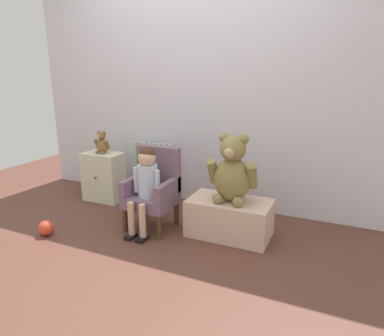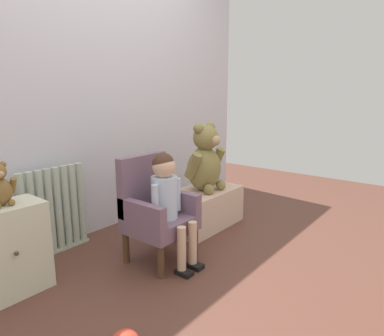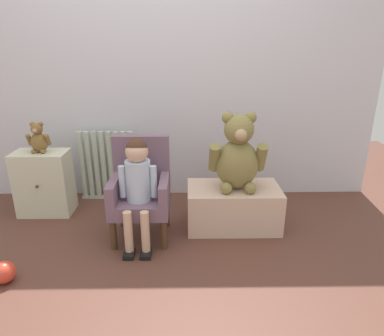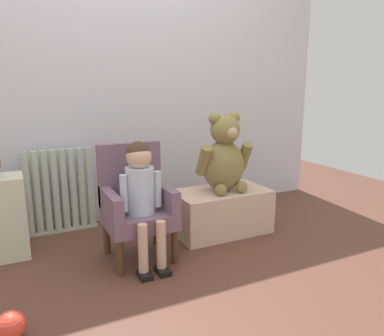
{
  "view_description": "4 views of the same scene",
  "coord_description": "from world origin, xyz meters",
  "px_view_note": "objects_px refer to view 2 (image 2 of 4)",
  "views": [
    {
      "loc": [
        1.41,
        -1.96,
        1.35
      ],
      "look_at": [
        0.28,
        0.53,
        0.58
      ],
      "focal_mm": 32.0,
      "sensor_mm": 36.0,
      "label": 1
    },
    {
      "loc": [
        -1.63,
        -1.06,
        1.12
      ],
      "look_at": [
        0.34,
        0.51,
        0.56
      ],
      "focal_mm": 32.0,
      "sensor_mm": 36.0,
      "label": 2
    },
    {
      "loc": [
        0.25,
        -1.73,
        1.32
      ],
      "look_at": [
        0.29,
        0.49,
        0.51
      ],
      "focal_mm": 32.0,
      "sensor_mm": 36.0,
      "label": 3
    },
    {
      "loc": [
        -0.74,
        -1.65,
        1.07
      ],
      "look_at": [
        0.29,
        0.45,
        0.54
      ],
      "focal_mm": 35.0,
      "sensor_mm": 36.0,
      "label": 4
    }
  ],
  "objects_px": {
    "child_armchair": "(155,210)",
    "low_bench": "(203,208)",
    "radiator": "(54,211)",
    "small_dresser": "(6,251)",
    "child_figure": "(167,193)",
    "large_teddy_bear": "(205,161)"
  },
  "relations": [
    {
      "from": "child_armchair",
      "to": "child_figure",
      "type": "bearing_deg",
      "value": -90.0
    },
    {
      "from": "child_figure",
      "to": "small_dresser",
      "type": "bearing_deg",
      "value": 150.95
    },
    {
      "from": "radiator",
      "to": "low_bench",
      "type": "xyz_separation_m",
      "value": [
        1.05,
        -0.52,
        -0.15
      ]
    },
    {
      "from": "low_bench",
      "to": "small_dresser",
      "type": "bearing_deg",
      "value": 170.74
    },
    {
      "from": "radiator",
      "to": "large_teddy_bear",
      "type": "xyz_separation_m",
      "value": [
        1.07,
        -0.52,
        0.26
      ]
    },
    {
      "from": "radiator",
      "to": "child_figure",
      "type": "height_order",
      "value": "child_figure"
    },
    {
      "from": "radiator",
      "to": "low_bench",
      "type": "height_order",
      "value": "radiator"
    },
    {
      "from": "child_figure",
      "to": "large_teddy_bear",
      "type": "distance_m",
      "value": 0.73
    },
    {
      "from": "small_dresser",
      "to": "child_figure",
      "type": "xyz_separation_m",
      "value": [
        0.83,
        -0.46,
        0.23
      ]
    },
    {
      "from": "low_bench",
      "to": "large_teddy_bear",
      "type": "height_order",
      "value": "large_teddy_bear"
    },
    {
      "from": "radiator",
      "to": "small_dresser",
      "type": "relative_size",
      "value": 1.18
    },
    {
      "from": "child_figure",
      "to": "large_teddy_bear",
      "type": "relative_size",
      "value": 1.32
    },
    {
      "from": "small_dresser",
      "to": "low_bench",
      "type": "relative_size",
      "value": 0.76
    },
    {
      "from": "radiator",
      "to": "low_bench",
      "type": "distance_m",
      "value": 1.18
    },
    {
      "from": "low_bench",
      "to": "child_armchair",
      "type": "bearing_deg",
      "value": -171.4
    },
    {
      "from": "small_dresser",
      "to": "low_bench",
      "type": "distance_m",
      "value": 1.53
    },
    {
      "from": "small_dresser",
      "to": "large_teddy_bear",
      "type": "height_order",
      "value": "large_teddy_bear"
    },
    {
      "from": "child_armchair",
      "to": "low_bench",
      "type": "distance_m",
      "value": 0.71
    },
    {
      "from": "small_dresser",
      "to": "low_bench",
      "type": "bearing_deg",
      "value": -9.26
    },
    {
      "from": "low_bench",
      "to": "radiator",
      "type": "bearing_deg",
      "value": 153.7
    },
    {
      "from": "low_bench",
      "to": "large_teddy_bear",
      "type": "bearing_deg",
      "value": -15.81
    },
    {
      "from": "radiator",
      "to": "large_teddy_bear",
      "type": "distance_m",
      "value": 1.21
    }
  ]
}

